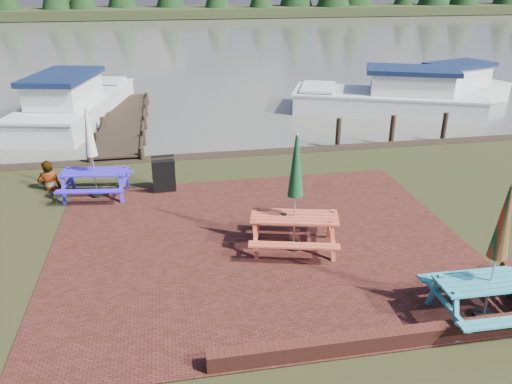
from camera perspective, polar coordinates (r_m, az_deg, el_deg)
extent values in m
plane|color=black|center=(10.20, 1.52, -8.72)|extent=(120.00, 120.00, 0.00)
cube|color=#341810|center=(11.03, 0.47, -5.93)|extent=(9.00, 7.50, 0.02)
cube|color=#4C1E16|center=(8.54, 15.58, -15.83)|extent=(6.00, 0.22, 0.30)
cube|color=#4E4B43|center=(45.78, -8.31, 16.65)|extent=(120.00, 60.00, 0.02)
cube|color=black|center=(74.60, -9.43, 19.64)|extent=(120.00, 10.00, 1.20)
cube|color=teal|center=(9.34, 25.25, -9.26)|extent=(1.81, 0.72, 0.04)
cube|color=teal|center=(9.95, 22.85, -8.65)|extent=(1.80, 0.27, 0.04)
cube|color=teal|center=(9.15, 20.71, -11.94)|extent=(0.10, 1.56, 0.74)
cylinder|color=black|center=(9.71, 24.53, -12.69)|extent=(0.36, 0.36, 0.10)
cylinder|color=#B2B2B7|center=(9.09, 25.80, -6.55)|extent=(0.04, 0.04, 2.49)
cone|color=#A92618|center=(8.83, 26.48, -3.18)|extent=(0.32, 0.32, 1.25)
cube|color=#C14E31|center=(10.56, 4.42, -2.85)|extent=(1.96, 1.14, 0.04)
cube|color=#C14E31|center=(10.09, 4.38, -6.12)|extent=(1.84, 0.68, 0.04)
cube|color=#C14E31|center=(11.31, 4.35, -2.62)|extent=(1.84, 0.68, 0.04)
cube|color=#C14E31|center=(10.75, 0.09, -4.54)|extent=(0.47, 1.57, 0.76)
cube|color=#C14E31|center=(10.78, 8.61, -4.75)|extent=(0.47, 1.57, 0.76)
cylinder|color=black|center=(10.89, 4.30, -6.17)|extent=(0.37, 0.37, 0.10)
cylinder|color=#B2B2B7|center=(10.34, 4.50, -0.26)|extent=(0.04, 0.04, 2.56)
cone|color=#113F1D|center=(10.10, 4.61, 2.92)|extent=(0.33, 0.33, 1.28)
cube|color=#321CD5|center=(13.73, -18.00, 2.19)|extent=(1.77, 0.89, 0.04)
cube|color=#321CD5|center=(13.26, -18.53, 0.07)|extent=(1.71, 0.46, 0.04)
cube|color=#321CD5|center=(14.40, -17.24, 2.12)|extent=(1.71, 0.46, 0.04)
cube|color=#321CD5|center=(14.07, -20.71, 0.79)|extent=(0.28, 1.47, 0.70)
cube|color=#321CD5|center=(13.67, -14.85, 0.91)|extent=(0.28, 1.47, 0.70)
cylinder|color=black|center=(13.97, -17.67, -0.29)|extent=(0.34, 0.34, 0.09)
cylinder|color=#B2B2B7|center=(13.57, -18.25, 4.08)|extent=(0.03, 0.03, 2.36)
cone|color=beige|center=(13.40, -18.56, 6.36)|extent=(0.30, 0.30, 1.18)
cube|color=black|center=(13.47, -10.47, 1.65)|extent=(0.62, 0.28, 0.97)
cube|color=black|center=(13.78, -10.49, 2.16)|extent=(0.62, 0.28, 0.97)
cube|color=black|center=(13.46, -10.63, 3.77)|extent=(0.61, 0.08, 0.03)
cube|color=black|center=(20.69, -14.78, 7.98)|extent=(1.60, 9.00, 0.06)
cube|color=black|center=(20.75, -16.87, 7.93)|extent=(0.08, 9.00, 0.08)
cube|color=black|center=(20.63, -12.71, 8.28)|extent=(0.08, 9.00, 0.08)
cylinder|color=black|center=(16.58, -18.35, 2.86)|extent=(0.16, 0.16, 1.00)
cylinder|color=black|center=(16.41, -12.83, 3.29)|extent=(0.16, 0.16, 1.00)
cube|color=beige|center=(22.33, -19.78, 8.61)|extent=(4.32, 8.20, 1.11)
cube|color=beige|center=(22.20, -19.98, 10.05)|extent=(4.41, 8.36, 0.09)
cube|color=beige|center=(21.25, -21.09, 10.82)|extent=(2.60, 3.62, 0.95)
cube|color=#0E1935|center=(21.15, -21.30, 12.22)|extent=(2.91, 4.12, 0.20)
cube|color=beige|center=(24.88, -17.57, 12.06)|extent=(2.53, 1.87, 0.11)
cube|color=beige|center=(22.96, 14.60, 9.58)|extent=(8.34, 5.43, 1.05)
cube|color=beige|center=(22.84, 14.75, 10.91)|extent=(8.50, 5.54, 0.08)
cube|color=beige|center=(22.82, 17.29, 11.91)|extent=(3.80, 3.04, 0.89)
cube|color=#0E1935|center=(22.73, 17.45, 13.15)|extent=(4.32, 3.42, 0.19)
cube|color=beige|center=(22.83, 7.12, 11.84)|extent=(2.17, 2.68, 0.11)
cube|color=beige|center=(25.41, 20.64, 10.11)|extent=(6.78, 4.16, 0.98)
cube|color=beige|center=(25.31, 20.81, 11.23)|extent=(6.91, 4.24, 0.08)
cube|color=beige|center=(25.80, 22.12, 12.32)|extent=(3.06, 2.39, 0.84)
cube|color=#0E1935|center=(25.73, 22.29, 13.35)|extent=(3.48, 2.68, 0.18)
cube|color=beige|center=(23.53, 16.85, 11.21)|extent=(1.70, 2.19, 0.10)
imported|color=gray|center=(14.58, -22.91, 3.27)|extent=(0.64, 0.44, 1.67)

